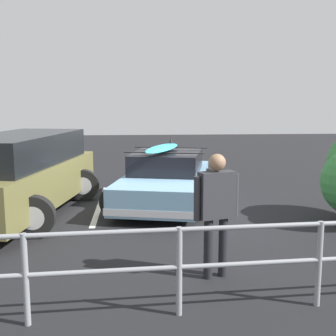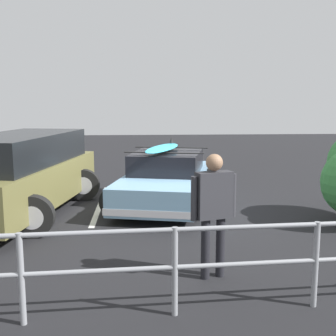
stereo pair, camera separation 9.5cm
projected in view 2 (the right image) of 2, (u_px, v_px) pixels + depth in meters
ground_plane at (162, 209)px, 9.66m from camera, size 44.00×44.00×0.02m
parking_stripe at (100, 204)px, 10.07m from camera, size 0.12×3.92×0.00m
sedan_car at (167, 178)px, 10.13m from camera, size 3.02×4.63×1.51m
suv_car at (22, 173)px, 9.02m from camera, size 3.07×5.21×1.74m
person_bystander at (214, 204)px, 5.71m from camera, size 0.65×0.33×1.73m
railing_fence at (175, 257)px, 4.72m from camera, size 10.10×0.64×1.04m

